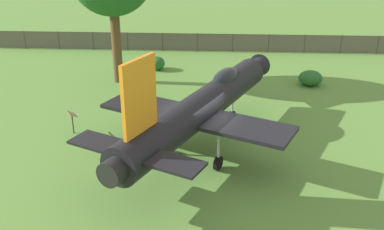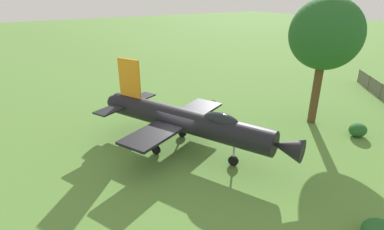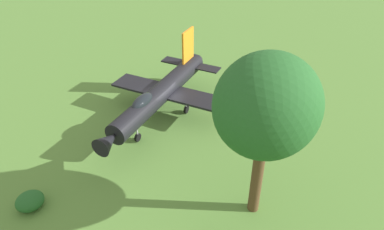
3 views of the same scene
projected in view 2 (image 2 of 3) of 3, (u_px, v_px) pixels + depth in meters
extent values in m
plane|color=#568438|center=(184.00, 149.00, 19.28)|extent=(200.00, 200.00, 0.00)
cylinder|color=black|center=(184.00, 120.00, 18.50)|extent=(6.04, 11.07, 1.45)
cone|color=black|center=(287.00, 147.00, 15.30)|extent=(1.78, 1.96, 1.23)
cylinder|color=black|center=(115.00, 102.00, 21.52)|extent=(1.04, 0.90, 0.87)
ellipsoid|color=black|center=(221.00, 120.00, 16.99)|extent=(1.73, 2.38, 0.84)
cube|color=orange|center=(129.00, 78.00, 19.93)|extent=(0.87, 1.70, 2.57)
cube|color=black|center=(197.00, 109.00, 20.76)|extent=(4.00, 3.28, 0.16)
cube|color=black|center=(151.00, 136.00, 16.95)|extent=(4.00, 3.28, 0.16)
cube|color=black|center=(142.00, 97.00, 22.13)|extent=(2.09, 1.74, 0.10)
cube|color=black|center=(109.00, 110.00, 19.62)|extent=(2.09, 1.74, 0.10)
cylinder|color=#A5A8AD|center=(234.00, 149.00, 17.12)|extent=(0.12, 0.12, 1.59)
cylinder|color=black|center=(233.00, 161.00, 17.43)|extent=(0.41, 0.62, 0.60)
cylinder|color=#A5A8AD|center=(182.00, 122.00, 20.54)|extent=(0.12, 0.12, 1.59)
cylinder|color=black|center=(182.00, 133.00, 20.84)|extent=(0.41, 0.62, 0.60)
cylinder|color=#A5A8AD|center=(155.00, 138.00, 18.33)|extent=(0.12, 0.12, 1.59)
cylinder|color=black|center=(156.00, 150.00, 18.64)|extent=(0.41, 0.62, 0.60)
cylinder|color=brown|center=(316.00, 89.00, 22.27)|extent=(0.60, 0.60, 5.34)
ellipsoid|color=#235B26|center=(326.00, 34.00, 20.74)|extent=(4.77, 5.05, 4.95)
cylinder|color=#4C4238|center=(381.00, 91.00, 28.03)|extent=(0.08, 0.08, 1.46)
cylinder|color=#4C4238|center=(369.00, 83.00, 30.60)|extent=(0.08, 0.08, 1.46)
cylinder|color=#4C4238|center=(359.00, 76.00, 33.16)|extent=(0.08, 0.08, 1.46)
ellipsoid|color=#235B26|center=(358.00, 130.00, 20.88)|extent=(1.27, 1.13, 0.94)
cylinder|color=#333333|center=(213.00, 109.00, 24.58)|extent=(0.06, 0.06, 0.90)
cube|color=olive|center=(213.00, 103.00, 24.36)|extent=(0.62, 0.43, 0.25)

